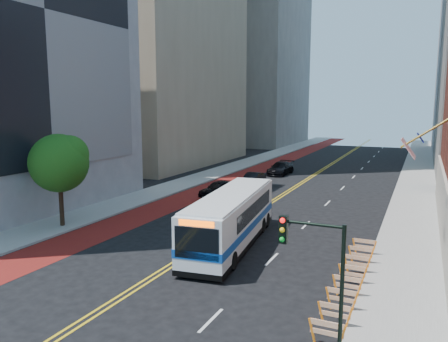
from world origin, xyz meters
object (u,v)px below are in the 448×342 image
Objects in this scene: street_tree at (60,161)px; car_c at (281,168)px; traffic_signal at (315,264)px; transit_bus at (232,218)px; car_a at (219,189)px; car_b at (253,179)px.

car_c is at bearing 76.60° from street_tree.
street_tree is at bearing 155.18° from traffic_signal.
street_tree reaches higher than traffic_signal.
transit_bus is 14.92m from car_a.
traffic_signal is at bearing -24.82° from street_tree.
street_tree is 31.24m from car_c.
car_a is at bearing 68.24° from street_tree.
street_tree is 22.79m from traffic_signal.
car_b is (6.76, 21.15, -4.19)m from street_tree.
car_c reaches higher than car_a.
car_b is at bearing 97.07° from car_a.
street_tree is at bearing -105.69° from car_b.
transit_bus reaches higher than car_c.
transit_bus reaches higher than car_a.
street_tree is at bearing -101.25° from car_c.
transit_bus is at bearing 125.31° from traffic_signal.
traffic_signal is 42.01m from car_c.
traffic_signal is 1.11× the size of car_a.
traffic_signal is 28.42m from car_a.
street_tree is at bearing -96.30° from car_a.
car_b is at bearing 100.09° from transit_bus.
street_tree reaches higher than car_b.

